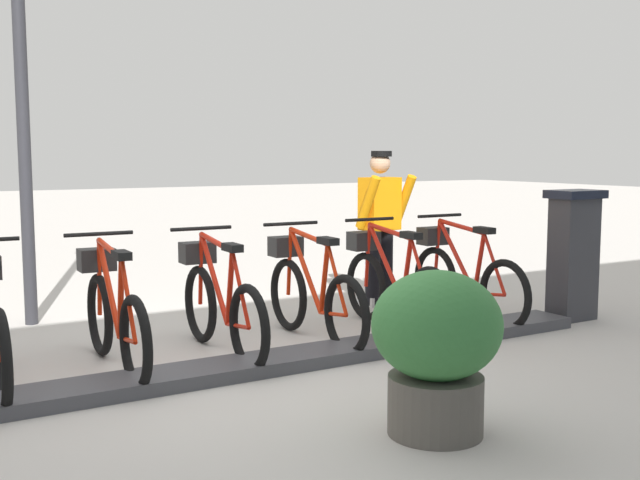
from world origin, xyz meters
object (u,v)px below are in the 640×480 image
object	(u,v)px
bike_docked_1	(392,284)
worker_near_rack	(380,222)
bike_docked_3	(219,302)
planter_bush	(436,344)
bike_docked_4	(113,313)
lamp_post	(19,22)
bike_docked_0	(463,276)
bike_docked_2	(311,292)
payment_kiosk	(573,253)

from	to	relation	value
bike_docked_1	worker_near_rack	xyz separation A→B (m)	(0.98, -0.55, 0.48)
bike_docked_3	planter_bush	distance (m)	2.36
bike_docked_4	planter_bush	distance (m)	2.63
lamp_post	worker_near_rack	bearing A→B (deg)	-105.84
bike_docked_0	bike_docked_4	distance (m)	3.48
bike_docked_0	lamp_post	xyz separation A→B (m)	(1.94, 3.73, 2.41)
worker_near_rack	planter_bush	world-z (taller)	worker_near_rack
bike_docked_3	lamp_post	size ratio (longest dim) A/B	0.39
bike_docked_2	worker_near_rack	bearing A→B (deg)	-55.51
bike_docked_2	lamp_post	size ratio (longest dim) A/B	0.39
bike_docked_4	lamp_post	world-z (taller)	lamp_post
bike_docked_4	bike_docked_1	bearing A→B (deg)	-90.00
bike_docked_4	worker_near_rack	world-z (taller)	worker_near_rack
payment_kiosk	lamp_post	xyz separation A→B (m)	(2.52, 4.63, 2.17)
bike_docked_3	lamp_post	world-z (taller)	lamp_post
bike_docked_4	planter_bush	bearing A→B (deg)	-152.22
payment_kiosk	lamp_post	distance (m)	5.70
bike_docked_1	bike_docked_3	xyz separation A→B (m)	(0.00, 1.74, 0.00)
bike_docked_3	planter_bush	world-z (taller)	bike_docked_3
bike_docked_4	worker_near_rack	xyz separation A→B (m)	(0.98, -3.16, 0.48)
planter_bush	bike_docked_3	bearing A→B (deg)	8.72
payment_kiosk	worker_near_rack	distance (m)	1.99
payment_kiosk	bike_docked_4	world-z (taller)	payment_kiosk
bike_docked_1	bike_docked_3	bearing A→B (deg)	90.00
bike_docked_3	bike_docked_4	xyz separation A→B (m)	(0.00, 0.87, 0.00)
bike_docked_3	worker_near_rack	bearing A→B (deg)	-66.91
bike_docked_0	bike_docked_1	world-z (taller)	same
planter_bush	payment_kiosk	bearing A→B (deg)	-60.90
bike_docked_1	payment_kiosk	bearing A→B (deg)	-107.86
payment_kiosk	bike_docked_1	world-z (taller)	payment_kiosk
payment_kiosk	lamp_post	bearing A→B (deg)	61.49
lamp_post	planter_bush	world-z (taller)	lamp_post
bike_docked_3	worker_near_rack	xyz separation A→B (m)	(0.98, -2.29, 0.48)
bike_docked_0	bike_docked_3	distance (m)	2.61
planter_bush	bike_docked_4	bearing A→B (deg)	27.78
bike_docked_0	worker_near_rack	size ratio (longest dim) A/B	1.04
bike_docked_1	lamp_post	bearing A→B (deg)	55.77
bike_docked_1	planter_bush	world-z (taller)	bike_docked_1
bike_docked_0	bike_docked_1	xyz separation A→B (m)	(0.00, 0.87, 0.00)
worker_near_rack	planter_bush	bearing A→B (deg)	149.67
payment_kiosk	bike_docked_3	xyz separation A→B (m)	(0.57, 3.51, -0.24)
bike_docked_1	worker_near_rack	size ratio (longest dim) A/B	1.04
bike_docked_2	planter_bush	world-z (taller)	bike_docked_2
bike_docked_3	bike_docked_4	distance (m)	0.87
bike_docked_3	worker_near_rack	world-z (taller)	worker_near_rack
payment_kiosk	worker_near_rack	xyz separation A→B (m)	(1.55, 1.22, 0.24)
bike_docked_4	lamp_post	distance (m)	3.11
bike_docked_1	lamp_post	size ratio (longest dim) A/B	0.39
bike_docked_2	bike_docked_3	bearing A→B (deg)	90.00
bike_docked_2	worker_near_rack	xyz separation A→B (m)	(0.98, -1.42, 0.48)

